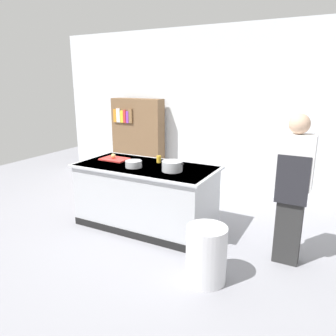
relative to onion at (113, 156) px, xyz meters
name	(u,v)px	position (x,y,z in m)	size (l,w,h in m)	color
ground_plane	(147,225)	(0.62, -0.08, -0.96)	(10.00, 10.00, 0.00)	gray
back_wall	(203,110)	(0.62, 2.02, 0.54)	(6.40, 0.12, 3.00)	silver
counter_island	(146,195)	(0.62, -0.08, -0.49)	(1.98, 0.98, 0.90)	#B7BABF
cutting_board	(115,159)	(0.02, 0.00, -0.05)	(0.40, 0.28, 0.02)	red
onion	(113,156)	(0.00, 0.00, 0.00)	(0.07, 0.07, 0.07)	tan
stock_pot	(172,166)	(1.07, -0.15, 0.01)	(0.34, 0.27, 0.13)	#B7BABF
mixing_bowl	(134,164)	(0.52, -0.23, -0.01)	(0.23, 0.23, 0.09)	#B7BABF
juice_cup	(159,159)	(0.69, 0.16, -0.01)	(0.07, 0.07, 0.10)	yellow
trash_bin	(206,254)	(1.88, -0.94, -0.65)	(0.43, 0.43, 0.61)	silver
person_chef	(293,187)	(2.56, -0.14, -0.04)	(0.38, 0.25, 1.72)	#2C2C2C
bookshelf	(138,140)	(-0.69, 1.72, -0.10)	(1.10, 0.31, 1.70)	brown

